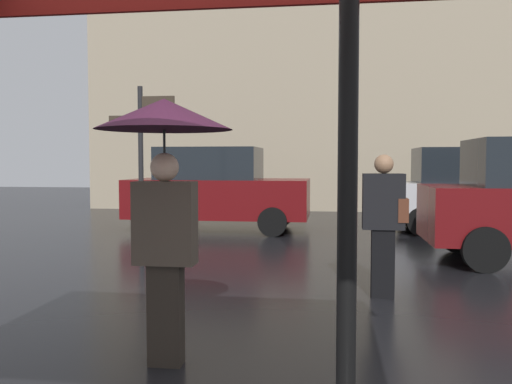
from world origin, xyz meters
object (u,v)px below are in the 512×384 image
(pedestrian_with_umbrella, at_px, (164,153))
(street_signpost, at_px, (141,156))
(parked_car_left, at_px, (475,190))
(pedestrian_with_bag, at_px, (384,217))
(parked_car_right, at_px, (217,189))

(pedestrian_with_umbrella, xyz_separation_m, street_signpost, (-1.72, 4.21, 0.03))
(parked_car_left, bearing_deg, pedestrian_with_bag, 65.72)
(pedestrian_with_umbrella, bearing_deg, parked_car_left, -79.56)
(pedestrian_with_bag, height_order, street_signpost, street_signpost)
(pedestrian_with_umbrella, distance_m, parked_car_left, 10.03)
(pedestrian_with_umbrella, bearing_deg, parked_car_right, -42.89)
(parked_car_left, relative_size, street_signpost, 1.53)
(parked_car_left, xyz_separation_m, street_signpost, (-6.30, -4.68, 0.74))
(pedestrian_with_umbrella, relative_size, pedestrian_with_bag, 1.24)
(pedestrian_with_umbrella, relative_size, street_signpost, 0.75)
(parked_car_right, bearing_deg, pedestrian_with_bag, 125.20)
(pedestrian_with_umbrella, xyz_separation_m, parked_car_right, (-1.39, 8.39, -0.69))
(pedestrian_with_umbrella, height_order, street_signpost, street_signpost)
(pedestrian_with_umbrella, height_order, pedestrian_with_bag, pedestrian_with_umbrella)
(pedestrian_with_umbrella, height_order, parked_car_left, pedestrian_with_umbrella)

